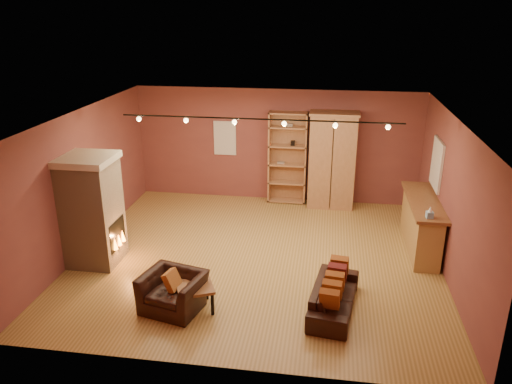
% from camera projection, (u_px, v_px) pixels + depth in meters
% --- Properties ---
extents(floor, '(7.00, 7.00, 0.00)m').
position_uv_depth(floor, '(257.00, 257.00, 9.85)').
color(floor, olive).
rests_on(floor, ground).
extents(ceiling, '(7.00, 7.00, 0.00)m').
position_uv_depth(ceiling, '(258.00, 117.00, 8.87)').
color(ceiling, brown).
rests_on(ceiling, back_wall).
extents(back_wall, '(7.00, 0.02, 2.80)m').
position_uv_depth(back_wall, '(277.00, 146.00, 12.37)').
color(back_wall, brown).
rests_on(back_wall, floor).
extents(left_wall, '(0.02, 6.50, 2.80)m').
position_uv_depth(left_wall, '(82.00, 182.00, 9.85)').
color(left_wall, brown).
rests_on(left_wall, floor).
extents(right_wall, '(0.02, 6.50, 2.80)m').
position_uv_depth(right_wall, '(452.00, 201.00, 8.87)').
color(right_wall, brown).
rests_on(right_wall, floor).
extents(fireplace, '(1.01, 0.98, 2.12)m').
position_uv_depth(fireplace, '(93.00, 210.00, 9.35)').
color(fireplace, tan).
rests_on(fireplace, floor).
extents(back_window, '(0.56, 0.04, 0.86)m').
position_uv_depth(back_window, '(225.00, 138.00, 12.48)').
color(back_window, silver).
rests_on(back_window, back_wall).
extents(bookcase, '(0.94, 0.36, 2.29)m').
position_uv_depth(bookcase, '(288.00, 157.00, 12.30)').
color(bookcase, tan).
rests_on(bookcase, floor).
extents(armoire, '(1.15, 0.66, 2.35)m').
position_uv_depth(armoire, '(332.00, 160.00, 11.98)').
color(armoire, tan).
rests_on(armoire, floor).
extents(bar_counter, '(0.60, 2.21, 1.06)m').
position_uv_depth(bar_counter, '(421.00, 224.00, 10.03)').
color(bar_counter, tan).
rests_on(bar_counter, floor).
extents(tissue_box, '(0.12, 0.12, 0.21)m').
position_uv_depth(tissue_box, '(430.00, 213.00, 8.98)').
color(tissue_box, '#82ADD0').
rests_on(tissue_box, bar_counter).
extents(right_window, '(0.05, 0.90, 1.00)m').
position_uv_depth(right_window, '(437.00, 164.00, 10.09)').
color(right_window, silver).
rests_on(right_window, right_wall).
extents(loveseat, '(0.70, 1.68, 0.71)m').
position_uv_depth(loveseat, '(334.00, 291.00, 8.04)').
color(loveseat, black).
rests_on(loveseat, floor).
extents(armchair, '(1.07, 0.83, 0.83)m').
position_uv_depth(armchair, '(173.00, 286.00, 8.04)').
color(armchair, black).
rests_on(armchair, floor).
extents(coffee_table, '(0.76, 0.76, 0.43)m').
position_uv_depth(coffee_table, '(195.00, 289.00, 8.04)').
color(coffee_table, brown).
rests_on(coffee_table, floor).
extents(track_rail, '(5.20, 0.09, 0.13)m').
position_uv_depth(track_rail, '(259.00, 121.00, 9.10)').
color(track_rail, black).
rests_on(track_rail, ceiling).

